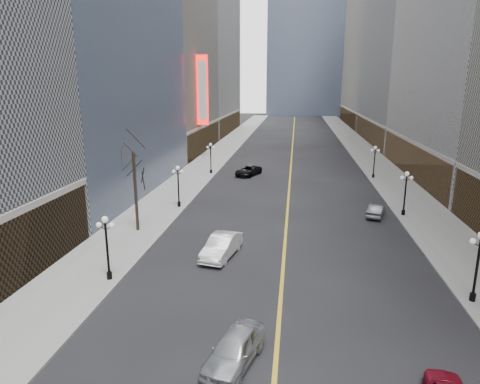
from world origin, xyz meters
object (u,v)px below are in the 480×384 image
(streetlamp_west_3, at_px, (211,155))
(streetlamp_east_3, at_px, (375,158))
(streetlamp_west_1, at_px, (107,241))
(car_sb_far, at_px, (376,210))
(car_nb_near, at_px, (234,350))
(car_nb_far, at_px, (248,171))
(streetlamp_east_1, at_px, (478,259))
(streetlamp_west_2, at_px, (178,182))
(car_nb_mid, at_px, (222,246))
(streetlamp_east_2, at_px, (406,189))

(streetlamp_west_3, bearing_deg, streetlamp_east_3, 0.00)
(streetlamp_west_1, height_order, car_sb_far, streetlamp_west_1)
(car_nb_near, relative_size, car_sb_far, 1.18)
(car_nb_far, distance_m, car_sb_far, 23.71)
(streetlamp_west_1, bearing_deg, streetlamp_east_1, 0.00)
(car_sb_far, bearing_deg, streetlamp_west_2, 15.95)
(car_nb_far, bearing_deg, streetlamp_west_2, -86.20)
(car_sb_far, bearing_deg, streetlamp_west_1, 57.41)
(streetlamp_east_1, relative_size, streetlamp_west_2, 1.00)
(streetlamp_west_1, distance_m, car_nb_mid, 8.92)
(streetlamp_west_3, bearing_deg, streetlamp_east_2, -37.33)
(streetlamp_east_1, xyz_separation_m, streetlamp_east_2, (0.00, 18.00, 0.00))
(streetlamp_west_1, xyz_separation_m, car_nb_mid, (6.94, 5.22, -2.04))
(streetlamp_west_1, xyz_separation_m, car_sb_far, (20.80, 17.50, -2.24))
(streetlamp_east_2, height_order, car_sb_far, streetlamp_east_2)
(streetlamp_west_1, height_order, car_nb_far, streetlamp_west_1)
(streetlamp_west_3, height_order, car_nb_far, streetlamp_west_3)
(streetlamp_east_3, height_order, streetlamp_west_2, same)
(streetlamp_west_1, height_order, streetlamp_west_2, same)
(streetlamp_east_1, distance_m, car_nb_mid, 17.58)
(streetlamp_east_2, xyz_separation_m, car_nb_far, (-17.94, 17.75, -2.19))
(streetlamp_west_3, bearing_deg, car_nb_near, -77.40)
(streetlamp_west_2, distance_m, car_nb_far, 18.75)
(streetlamp_east_3, height_order, car_sb_far, streetlamp_east_3)
(streetlamp_east_2, xyz_separation_m, streetlamp_east_3, (0.00, 18.00, 0.00))
(streetlamp_west_3, xyz_separation_m, car_nb_far, (5.66, -0.25, -2.19))
(car_nb_far, bearing_deg, car_sb_far, -28.84)
(car_nb_mid, relative_size, car_sb_far, 1.30)
(streetlamp_west_1, distance_m, streetlamp_west_2, 18.00)
(streetlamp_east_2, height_order, streetlamp_west_1, same)
(streetlamp_west_1, bearing_deg, streetlamp_west_2, 90.00)
(streetlamp_east_1, height_order, streetlamp_west_1, same)
(car_nb_near, bearing_deg, streetlamp_west_2, 125.78)
(streetlamp_west_3, bearing_deg, streetlamp_west_2, -90.00)
(car_nb_far, bearing_deg, car_nb_near, -63.09)
(car_sb_far, bearing_deg, streetlamp_east_2, -152.49)
(streetlamp_west_1, height_order, car_nb_near, streetlamp_west_1)
(streetlamp_east_2, distance_m, streetlamp_west_2, 23.60)
(streetlamp_west_2, height_order, streetlamp_west_3, same)
(streetlamp_east_3, relative_size, car_nb_far, 0.88)
(streetlamp_east_2, height_order, car_nb_far, streetlamp_east_2)
(streetlamp_west_3, distance_m, car_nb_near, 44.96)
(car_nb_far, bearing_deg, streetlamp_east_3, 22.28)
(streetlamp_west_2, bearing_deg, streetlamp_west_1, -90.00)
(streetlamp_east_2, distance_m, car_nb_far, 25.33)
(streetlamp_west_1, distance_m, car_nb_near, 12.72)
(streetlamp_east_3, bearing_deg, streetlamp_west_2, -142.67)
(streetlamp_east_2, bearing_deg, streetlamp_east_1, -90.00)
(streetlamp_west_1, xyz_separation_m, car_nb_near, (9.80, -7.83, -2.10))
(streetlamp_east_2, distance_m, car_sb_far, 3.62)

